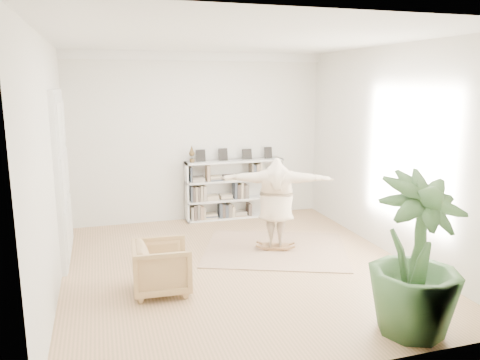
% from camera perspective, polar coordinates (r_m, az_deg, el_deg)
% --- Properties ---
extents(floor, '(6.00, 6.00, 0.00)m').
position_cam_1_polar(floor, '(7.80, -0.17, -10.55)').
color(floor, '#9A7B4F').
rests_on(floor, ground).
extents(room_shell, '(6.00, 6.00, 6.00)m').
position_cam_1_polar(room_shell, '(10.09, -5.14, 14.81)').
color(room_shell, silver).
rests_on(room_shell, floor).
extents(doors, '(0.09, 1.78, 2.92)m').
position_cam_1_polar(doors, '(8.38, -20.86, 0.25)').
color(doors, white).
rests_on(doors, floor).
extents(bookshelf, '(2.20, 0.35, 1.64)m').
position_cam_1_polar(bookshelf, '(10.39, -0.70, -1.20)').
color(bookshelf, silver).
rests_on(bookshelf, floor).
extents(armchair, '(0.85, 0.83, 0.74)m').
position_cam_1_polar(armchair, '(6.90, -9.50, -10.44)').
color(armchair, '#A67D58').
rests_on(armchair, floor).
extents(rug, '(3.07, 2.79, 0.02)m').
position_cam_1_polar(rug, '(8.57, 4.33, -8.41)').
color(rug, tan).
rests_on(rug, floor).
extents(rocker_board, '(0.55, 0.45, 0.10)m').
position_cam_1_polar(rocker_board, '(8.55, 4.34, -8.06)').
color(rocker_board, olive).
rests_on(rocker_board, rug).
extents(person, '(2.03, 1.24, 1.61)m').
position_cam_1_polar(person, '(8.30, 4.43, -2.47)').
color(person, beige).
rests_on(person, rocker_board).
extents(houseplant, '(1.19, 1.19, 1.94)m').
position_cam_1_polar(houseplant, '(5.92, 20.65, -8.62)').
color(houseplant, '#32552A').
rests_on(houseplant, floor).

